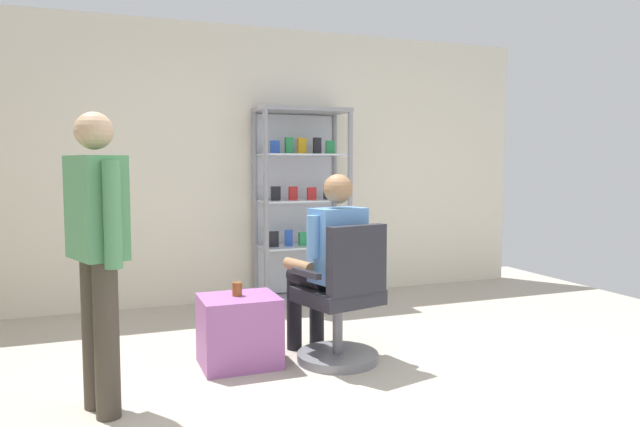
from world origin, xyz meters
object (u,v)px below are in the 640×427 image
tea_glass (237,289)px  seated_shopkeeper (329,257)px  display_cabinet_main (300,204)px  storage_crate (239,331)px  office_chair (343,307)px  standing_customer (97,243)px

tea_glass → seated_shopkeeper: bearing=-7.2°
display_cabinet_main → seated_shopkeeper: size_ratio=1.47×
seated_shopkeeper → tea_glass: 0.67m
seated_shopkeeper → storage_crate: (-0.62, 0.06, -0.48)m
office_chair → seated_shopkeeper: bearing=103.9°
office_chair → display_cabinet_main: bearing=79.5°
storage_crate → tea_glass: (-0.01, 0.02, 0.28)m
office_chair → storage_crate: size_ratio=1.87×
seated_shopkeeper → tea_glass: (-0.63, 0.08, -0.20)m
tea_glass → standing_customer: (-0.87, -0.50, 0.42)m
seated_shopkeeper → office_chair: bearing=-76.1°
standing_customer → storage_crate: bearing=28.9°
office_chair → tea_glass: size_ratio=10.47×
standing_customer → seated_shopkeeper: bearing=15.7°
seated_shopkeeper → storage_crate: 0.79m
seated_shopkeeper → storage_crate: seated_shopkeeper is taller
storage_crate → office_chair: bearing=-18.3°
tea_glass → standing_customer: size_ratio=0.06×
display_cabinet_main → office_chair: 2.03m
tea_glass → standing_customer: standing_customer is taller
storage_crate → standing_customer: size_ratio=0.31×
display_cabinet_main → tea_glass: display_cabinet_main is taller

